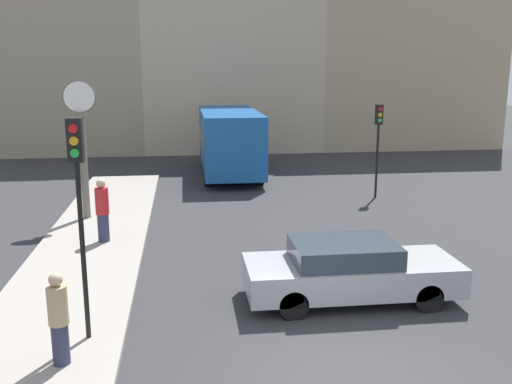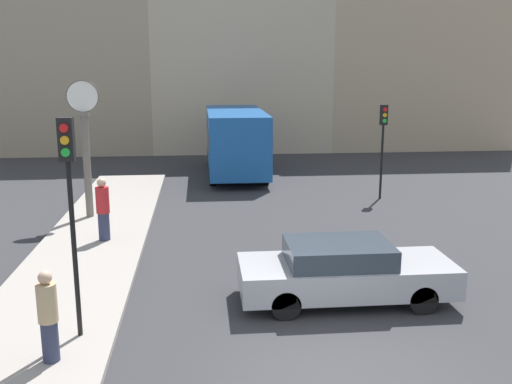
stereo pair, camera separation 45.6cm
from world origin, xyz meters
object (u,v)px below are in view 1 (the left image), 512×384
Objects in this scene: traffic_light_near at (78,185)px; pedestrian_tan_coat at (59,319)px; bus_distant at (229,139)px; sedan_car at (350,270)px; traffic_light_far at (378,131)px; pedestrian_red_top at (102,210)px; street_clock at (82,144)px.

pedestrian_tan_coat is (-0.29, -0.92, -2.07)m from traffic_light_near.
sedan_car is at bearing -84.53° from bus_distant.
traffic_light_far is (5.25, -5.40, 0.88)m from bus_distant.
traffic_light_near is 2.50× the size of pedestrian_tan_coat.
traffic_light_far is at bearing 51.12° from pedestrian_tan_coat.
pedestrian_tan_coat is at bearing -158.05° from sedan_car.
pedestrian_tan_coat is at bearing -88.32° from pedestrian_red_top.
bus_distant is 4.10× the size of pedestrian_red_top.
traffic_light_far is 10.78m from street_clock.
bus_distant is 9.24m from street_clock.
street_clock is at bearing 99.13° from traffic_light_near.
sedan_car is 1.14× the size of traffic_light_near.
sedan_car is at bearing -112.00° from traffic_light_far.
bus_distant is at bearing 54.66° from street_clock.
traffic_light_near reaches higher than pedestrian_tan_coat.
pedestrian_tan_coat is (1.11, -9.63, -1.64)m from street_clock.
bus_distant is 17.66m from pedestrian_tan_coat.
traffic_light_near reaches higher than pedestrian_red_top.
traffic_light_far is 15.17m from pedestrian_tan_coat.
traffic_light_far is at bearing 68.00° from sedan_car.
traffic_light_near is at bearing -85.26° from pedestrian_red_top.
bus_distant is at bearing 66.63° from pedestrian_red_top.
sedan_car is 6.09m from pedestrian_tan_coat.
bus_distant reaches higher than pedestrian_tan_coat.
street_clock is 2.76× the size of pedestrian_tan_coat.
traffic_light_far is 2.23× the size of pedestrian_tan_coat.
street_clock is at bearing 108.35° from pedestrian_red_top.
pedestrian_red_top is (-0.50, 5.99, -1.97)m from traffic_light_near.
pedestrian_red_top reaches higher than sedan_car.
bus_distant is 2.06× the size of traffic_light_far.
sedan_car is 1.28× the size of traffic_light_far.
pedestrian_red_top is 1.12× the size of pedestrian_tan_coat.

